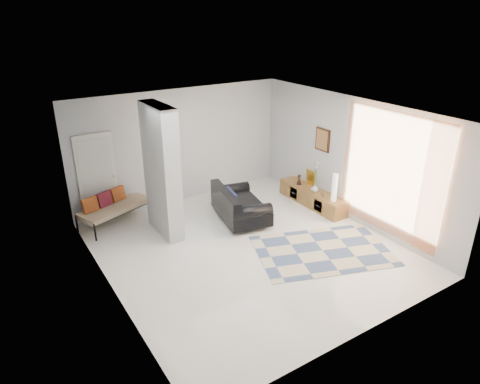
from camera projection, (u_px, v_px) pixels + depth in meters
floor at (248, 248)px, 8.75m from camera, size 6.00×6.00×0.00m
ceiling at (249, 113)px, 7.64m from camera, size 6.00×6.00×0.00m
wall_back at (181, 146)px, 10.51m from camera, size 6.00×0.00×6.00m
wall_front at (369, 255)px, 5.87m from camera, size 6.00×0.00×6.00m
wall_left at (105, 221)px, 6.83m from camera, size 0.00×6.00×6.00m
wall_right at (350, 160)px, 9.55m from camera, size 0.00×6.00×6.00m
partition_column at (162, 171)px, 8.88m from camera, size 0.35×1.20×2.80m
hallway_door at (97, 178)px, 9.59m from camera, size 0.85×0.06×2.04m
curtain at (390, 174)px, 8.61m from camera, size 0.00×2.55×2.55m
wall_art at (323, 140)px, 10.14m from camera, size 0.04×0.45×0.55m
media_console at (312, 197)px, 10.61m from camera, size 0.45×2.05×0.80m
loveseat at (238, 205)px, 9.81m from camera, size 1.24×1.76×0.76m
daybed at (113, 206)px, 9.62m from camera, size 1.74×1.20×0.77m
area_rug at (323, 251)px, 8.65m from camera, size 3.08×2.55×0.01m
cylinder_lamp at (335, 188)px, 9.82m from camera, size 0.12×0.12×0.66m
bronze_figurine at (299, 180)px, 10.82m from camera, size 0.15×0.15×0.26m
vase at (315, 188)px, 10.38m from camera, size 0.21×0.21×0.20m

